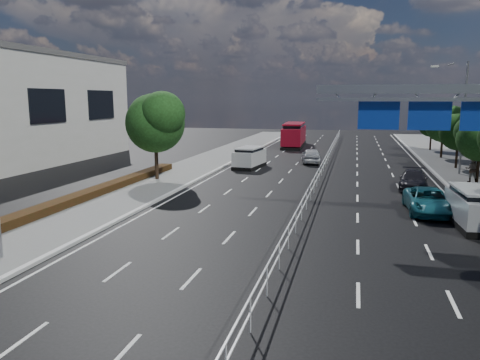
% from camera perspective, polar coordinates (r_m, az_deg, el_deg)
% --- Properties ---
extents(ground, '(160.00, 160.00, 0.00)m').
position_cam_1_polar(ground, '(15.92, 3.83, -12.81)').
color(ground, black).
rests_on(ground, ground).
extents(kerb_near, '(0.25, 140.00, 0.15)m').
position_cam_1_polar(kerb_near, '(19.45, -23.64, -9.14)').
color(kerb_near, silver).
rests_on(kerb_near, ground).
extents(median_fence, '(0.05, 85.00, 1.02)m').
position_cam_1_polar(median_fence, '(37.48, 9.86, 1.13)').
color(median_fence, silver).
rests_on(median_fence, ground).
extents(hedge_near, '(1.00, 36.00, 0.44)m').
position_cam_1_polar(hedge_near, '(25.73, -24.59, -4.00)').
color(hedge_near, black).
rests_on(hedge_near, sidewalk_near).
extents(overhead_gantry, '(10.24, 0.38, 7.45)m').
position_cam_1_polar(overhead_gantry, '(24.90, 23.88, 7.84)').
color(overhead_gantry, gray).
rests_on(overhead_gantry, ground).
extents(streetlight_far, '(2.78, 2.40, 9.00)m').
position_cam_1_polar(streetlight_far, '(41.27, 25.25, 7.67)').
color(streetlight_far, gray).
rests_on(streetlight_far, ground).
extents(near_tree_back, '(4.84, 4.51, 6.69)m').
position_cam_1_polar(near_tree_back, '(35.54, -10.23, 7.28)').
color(near_tree_back, black).
rests_on(near_tree_back, ground).
extents(far_tree_f, '(3.52, 3.28, 5.02)m').
position_cam_1_polar(far_tree_f, '(44.89, 25.17, 5.58)').
color(far_tree_f, black).
rests_on(far_tree_f, ground).
extents(far_tree_g, '(3.96, 3.69, 5.45)m').
position_cam_1_polar(far_tree_g, '(52.24, 23.62, 6.46)').
color(far_tree_g, black).
rests_on(far_tree_g, ground).
extents(far_tree_h, '(3.41, 3.18, 4.91)m').
position_cam_1_polar(far_tree_h, '(59.66, 22.40, 6.55)').
color(far_tree_h, black).
rests_on(far_tree_h, ground).
extents(white_minivan, '(2.37, 4.49, 1.87)m').
position_cam_1_polar(white_minivan, '(41.95, 1.17, 2.74)').
color(white_minivan, black).
rests_on(white_minivan, ground).
extents(red_bus, '(2.82, 10.28, 3.04)m').
position_cam_1_polar(red_bus, '(61.27, 6.61, 5.57)').
color(red_bus, black).
rests_on(red_bus, ground).
extents(near_car_silver, '(2.25, 4.44, 1.45)m').
position_cam_1_polar(near_car_silver, '(45.62, 8.68, 2.97)').
color(near_car_silver, '#A6A8AE').
rests_on(near_car_silver, ground).
extents(near_car_dark, '(1.82, 4.88, 1.59)m').
position_cam_1_polar(near_car_dark, '(62.73, 6.68, 4.94)').
color(near_car_dark, black).
rests_on(near_car_dark, ground).
extents(silver_minivan, '(2.16, 4.64, 1.89)m').
position_cam_1_polar(silver_minivan, '(25.31, 26.79, -3.06)').
color(silver_minivan, black).
rests_on(silver_minivan, ground).
extents(parked_car_teal, '(2.36, 4.87, 1.33)m').
position_cam_1_polar(parked_car_teal, '(27.33, 21.97, -2.38)').
color(parked_car_teal, '#185F6E').
rests_on(parked_car_teal, ground).
extents(parked_car_dark, '(2.31, 4.63, 1.29)m').
position_cam_1_polar(parked_car_dark, '(34.16, 20.37, 0.02)').
color(parked_car_dark, black).
rests_on(parked_car_dark, ground).
extents(pedestrian_b, '(1.06, 0.91, 1.89)m').
position_cam_1_polar(pedestrian_b, '(37.83, 26.43, 1.18)').
color(pedestrian_b, gray).
rests_on(pedestrian_b, sidewalk_far).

